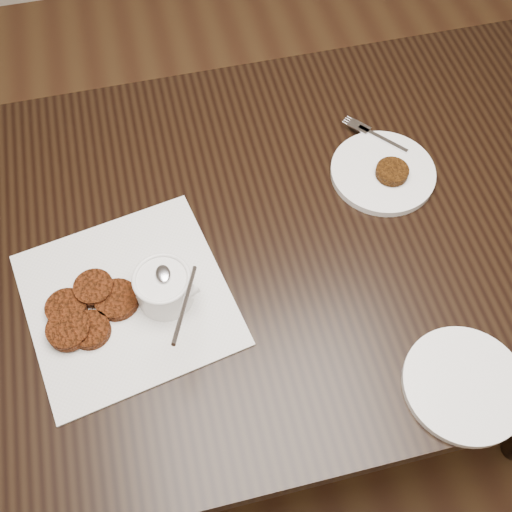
{
  "coord_description": "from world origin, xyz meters",
  "views": [
    {
      "loc": [
        -0.17,
        -0.39,
        1.63
      ],
      "look_at": [
        -0.05,
        0.1,
        0.8
      ],
      "focal_mm": 42.71,
      "sensor_mm": 36.0,
      "label": 1
    }
  ],
  "objects_px": {
    "napkin": "(128,299)",
    "sauce_ramekin": "(161,278)",
    "table": "(274,321)",
    "plate_with_patty": "(383,170)",
    "plate_empty": "(465,385)"
  },
  "relations": [
    {
      "from": "sauce_ramekin",
      "to": "plate_with_patty",
      "type": "distance_m",
      "value": 0.46
    },
    {
      "from": "table",
      "to": "napkin",
      "type": "height_order",
      "value": "napkin"
    },
    {
      "from": "table",
      "to": "plate_empty",
      "type": "bearing_deg",
      "value": -59.73
    },
    {
      "from": "table",
      "to": "plate_with_patty",
      "type": "distance_m",
      "value": 0.45
    },
    {
      "from": "sauce_ramekin",
      "to": "plate_with_patty",
      "type": "height_order",
      "value": "sauce_ramekin"
    },
    {
      "from": "sauce_ramekin",
      "to": "napkin",
      "type": "bearing_deg",
      "value": 169.85
    },
    {
      "from": "plate_empty",
      "to": "sauce_ramekin",
      "type": "bearing_deg",
      "value": 148.41
    },
    {
      "from": "napkin",
      "to": "plate_with_patty",
      "type": "relative_size",
      "value": 1.65
    },
    {
      "from": "plate_empty",
      "to": "napkin",
      "type": "bearing_deg",
      "value": 150.86
    },
    {
      "from": "napkin",
      "to": "sauce_ramekin",
      "type": "distance_m",
      "value": 0.09
    },
    {
      "from": "table",
      "to": "sauce_ramekin",
      "type": "xyz_separation_m",
      "value": [
        -0.21,
        -0.09,
        0.44
      ]
    },
    {
      "from": "table",
      "to": "plate_with_patty",
      "type": "bearing_deg",
      "value": 18.6
    },
    {
      "from": "table",
      "to": "sauce_ramekin",
      "type": "height_order",
      "value": "sauce_ramekin"
    },
    {
      "from": "napkin",
      "to": "table",
      "type": "bearing_deg",
      "value": 15.4
    },
    {
      "from": "plate_empty",
      "to": "plate_with_patty",
      "type": "bearing_deg",
      "value": 87.53
    }
  ]
}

